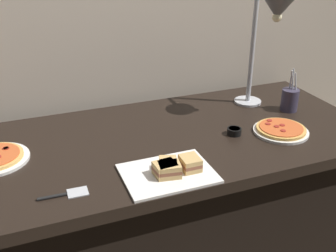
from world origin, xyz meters
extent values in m
cube|color=#B7A893|center=(0.00, 0.50, 1.20)|extent=(4.40, 0.04, 2.40)
cube|color=black|center=(0.00, 0.00, 0.73)|extent=(1.90, 0.84, 0.05)
cube|color=black|center=(0.00, 0.00, 0.35)|extent=(1.75, 0.74, 0.71)
cylinder|color=#B7BABF|center=(0.56, 0.21, 0.77)|extent=(0.14, 0.14, 0.01)
cylinder|color=#B7BABF|center=(0.56, 0.21, 1.05)|extent=(0.02, 0.02, 0.55)
cone|color=#595B60|center=(0.56, 0.04, 1.27)|extent=(0.15, 0.15, 0.10)
sphere|color=#F9EAB2|center=(0.56, 0.04, 1.23)|extent=(0.04, 0.04, 0.04)
cylinder|color=white|center=(0.51, -0.15, 0.77)|extent=(0.24, 0.24, 0.01)
cylinder|color=gold|center=(0.51, -0.15, 0.78)|extent=(0.22, 0.22, 0.01)
cylinder|color=#C65628|center=(0.51, -0.15, 0.79)|extent=(0.19, 0.19, 0.00)
cylinder|color=maroon|center=(0.47, -0.10, 0.79)|extent=(0.02, 0.02, 0.00)
cylinder|color=maroon|center=(0.50, -0.07, 0.79)|extent=(0.02, 0.02, 0.00)
cylinder|color=maroon|center=(0.52, -0.14, 0.79)|extent=(0.02, 0.02, 0.00)
cylinder|color=maroon|center=(0.49, -0.14, 0.79)|extent=(0.02, 0.02, 0.00)
cylinder|color=maroon|center=(0.49, -0.19, 0.79)|extent=(0.02, 0.02, 0.00)
cylinder|color=maroon|center=(-0.63, 0.08, 0.79)|extent=(0.02, 0.02, 0.00)
cylinder|color=maroon|center=(-0.64, 0.09, 0.79)|extent=(0.02, 0.02, 0.00)
cube|color=white|center=(-0.09, -0.29, 0.77)|extent=(0.33, 0.25, 0.01)
cube|color=tan|center=(-0.09, -0.31, 0.78)|extent=(0.09, 0.08, 0.02)
cube|color=brown|center=(-0.09, -0.31, 0.80)|extent=(0.09, 0.08, 0.01)
cube|color=tan|center=(-0.09, -0.31, 0.81)|extent=(0.09, 0.08, 0.02)
cube|color=tan|center=(0.00, -0.30, 0.78)|extent=(0.07, 0.08, 0.02)
cube|color=brown|center=(0.00, -0.30, 0.80)|extent=(0.07, 0.08, 0.01)
cube|color=tan|center=(0.00, -0.30, 0.81)|extent=(0.07, 0.08, 0.02)
cube|color=tan|center=(-0.10, -0.30, 0.78)|extent=(0.08, 0.07, 0.02)
cube|color=brown|center=(-0.10, -0.30, 0.80)|extent=(0.08, 0.07, 0.01)
cube|color=tan|center=(-0.10, -0.30, 0.81)|extent=(0.08, 0.07, 0.02)
cube|color=tan|center=(-0.08, -0.29, 0.78)|extent=(0.08, 0.09, 0.02)
cube|color=brown|center=(-0.08, -0.29, 0.80)|extent=(0.08, 0.09, 0.01)
cube|color=tan|center=(-0.08, -0.29, 0.81)|extent=(0.08, 0.09, 0.02)
cylinder|color=black|center=(0.31, -0.09, 0.78)|extent=(0.06, 0.06, 0.03)
cylinder|color=maroon|center=(0.31, -0.09, 0.79)|extent=(0.05, 0.05, 0.01)
cylinder|color=#383347|center=(0.70, 0.05, 0.82)|extent=(0.08, 0.08, 0.11)
cylinder|color=#B7BABF|center=(0.72, 0.04, 0.87)|extent=(0.02, 0.03, 0.16)
cylinder|color=#B7BABF|center=(0.71, 0.06, 0.88)|extent=(0.01, 0.03, 0.18)
cylinder|color=#B7BABF|center=(0.70, 0.07, 0.88)|extent=(0.02, 0.02, 0.17)
cube|color=#B7BABF|center=(-0.42, -0.28, 0.76)|extent=(0.07, 0.06, 0.00)
cylinder|color=black|center=(-0.50, -0.28, 0.76)|extent=(0.10, 0.02, 0.01)
camera|label=1|loc=(-0.55, -1.47, 1.57)|focal=43.31mm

